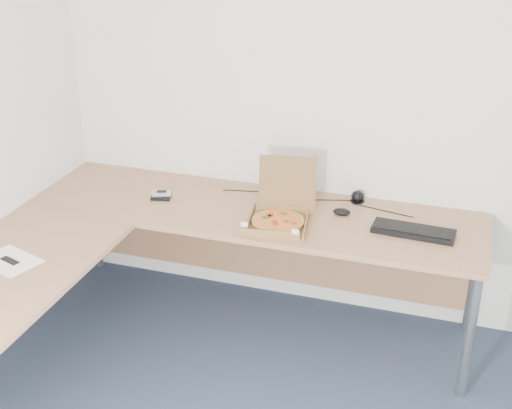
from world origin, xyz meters
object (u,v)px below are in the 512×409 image
(desk, at_px, (168,240))
(wallet, at_px, (161,196))
(pizza_box, at_px, (279,217))
(drinking_glass, at_px, (299,189))
(keyboard, at_px, (413,231))

(desk, xyz_separation_m, wallet, (-0.23, 0.41, 0.04))
(wallet, bearing_deg, pizza_box, -22.23)
(pizza_box, xyz_separation_m, drinking_glass, (0.01, 0.35, 0.02))
(desk, relative_size, drinking_glass, 21.94)
(desk, height_order, drinking_glass, drinking_glass)
(pizza_box, height_order, wallet, pizza_box)
(desk, bearing_deg, drinking_glass, 51.53)
(desk, xyz_separation_m, drinking_glass, (0.52, 0.65, 0.09))
(wallet, bearing_deg, keyboard, -13.79)
(desk, distance_m, wallet, 0.47)
(pizza_box, relative_size, keyboard, 0.86)
(pizza_box, xyz_separation_m, wallet, (-0.73, 0.11, -0.03))
(desk, height_order, wallet, wallet)
(pizza_box, distance_m, drinking_glass, 0.35)
(drinking_glass, height_order, keyboard, drinking_glass)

